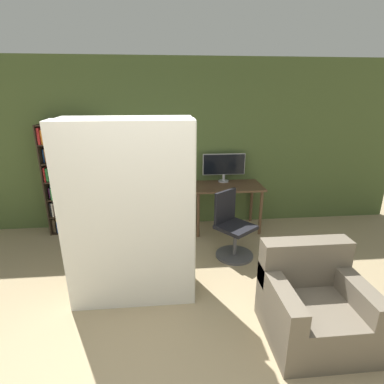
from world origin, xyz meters
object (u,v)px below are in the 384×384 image
at_px(armchair, 312,305).
at_px(bookshelf, 66,181).
at_px(monitor, 224,165).
at_px(office_chair, 232,231).
at_px(mattress_far, 133,207).
at_px(mattress_near, 130,220).

bearing_deg(armchair, bookshelf, 138.46).
relative_size(monitor, armchair, 0.83).
bearing_deg(office_chair, bookshelf, 156.99).
bearing_deg(mattress_far, mattress_near, -90.00).
xyz_separation_m(office_chair, mattress_near, (-1.26, -0.89, 0.61)).
distance_m(monitor, bookshelf, 2.53).
xyz_separation_m(monitor, mattress_near, (-1.34, -1.97, -0.06)).
distance_m(bookshelf, mattress_near, 2.27).
bearing_deg(mattress_near, bookshelf, 121.62).
relative_size(bookshelf, armchair, 2.04).
distance_m(mattress_near, mattress_far, 0.33).
xyz_separation_m(office_chair, bookshelf, (-2.45, 1.04, 0.48)).
xyz_separation_m(mattress_far, armchair, (1.67, -0.94, -0.65)).
distance_m(mattress_far, armchair, 2.03).
bearing_deg(office_chair, armchair, -74.59).
distance_m(monitor, armchair, 2.69).
height_order(office_chair, mattress_far, mattress_far).
bearing_deg(office_chair, monitor, 86.04).
xyz_separation_m(monitor, armchair, (0.34, -2.57, -0.72)).
distance_m(mattress_near, armchair, 1.90).
bearing_deg(bookshelf, office_chair, -23.01).
height_order(bookshelf, mattress_near, mattress_near).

